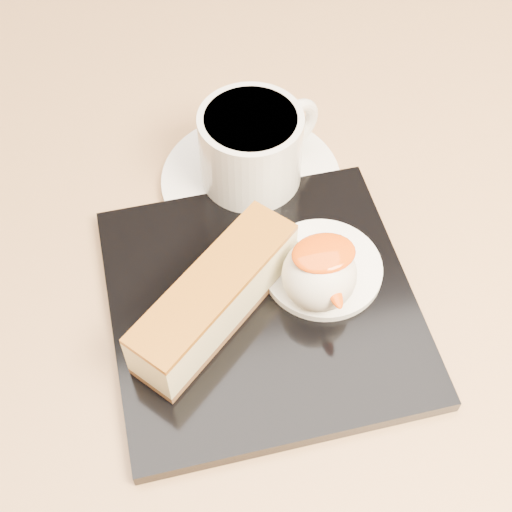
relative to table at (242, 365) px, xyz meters
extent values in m
cylinder|color=black|center=(0.00, 0.00, -0.21)|extent=(0.08, 0.08, 0.66)
cube|color=brown|center=(0.00, 0.00, 0.14)|extent=(0.80, 0.80, 0.04)
cube|color=black|center=(0.01, -0.04, 0.16)|extent=(0.22, 0.22, 0.01)
cube|color=brown|center=(-0.03, -0.04, 0.17)|extent=(0.13, 0.12, 0.01)
cube|color=beige|center=(-0.03, -0.04, 0.19)|extent=(0.13, 0.12, 0.04)
cube|color=#86470E|center=(-0.03, -0.04, 0.21)|extent=(0.13, 0.12, 0.00)
cylinder|color=white|center=(0.06, -0.02, 0.17)|extent=(0.09, 0.09, 0.01)
sphere|color=white|center=(0.05, -0.04, 0.19)|extent=(0.05, 0.05, 0.05)
ellipsoid|color=#F14D07|center=(0.05, -0.04, 0.22)|extent=(0.04, 0.03, 0.01)
ellipsoid|color=#2B7B28|center=(0.03, 0.00, 0.17)|extent=(0.02, 0.01, 0.00)
ellipsoid|color=#2B7B28|center=(0.04, 0.01, 0.17)|extent=(0.02, 0.02, 0.00)
ellipsoid|color=#2B7B28|center=(0.02, 0.01, 0.17)|extent=(0.01, 0.02, 0.00)
cylinder|color=white|center=(0.03, 0.09, 0.16)|extent=(0.15, 0.15, 0.01)
cylinder|color=white|center=(0.03, 0.09, 0.20)|extent=(0.08, 0.08, 0.07)
cylinder|color=black|center=(0.03, 0.09, 0.23)|extent=(0.07, 0.07, 0.00)
torus|color=white|center=(0.07, 0.10, 0.20)|extent=(0.05, 0.03, 0.05)
camera|label=1|loc=(-0.06, -0.31, 0.61)|focal=50.00mm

